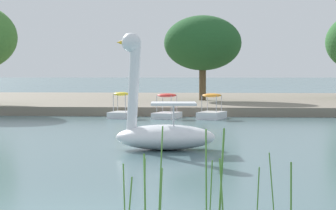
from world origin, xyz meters
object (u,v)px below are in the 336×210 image
object	(u,v)px
pedal_boat_red	(167,110)
swan_boat	(162,128)
pedal_boat_yellow	(121,111)
tree_broadleaf_right	(203,43)
pedal_boat_orange	(212,111)

from	to	relation	value
pedal_boat_red	swan_boat	bearing A→B (deg)	-86.25
swan_boat	pedal_boat_yellow	size ratio (longest dim) A/B	1.88
pedal_boat_red	tree_broadleaf_right	distance (m)	11.42
pedal_boat_orange	pedal_boat_yellow	distance (m)	4.86
pedal_boat_orange	tree_broadleaf_right	size ratio (longest dim) A/B	0.32
pedal_boat_yellow	tree_broadleaf_right	bearing A→B (deg)	68.19
swan_boat	tree_broadleaf_right	size ratio (longest dim) A/B	0.57
swan_boat	tree_broadleaf_right	xyz separation A→B (m)	(0.79, 24.11, 3.78)
pedal_boat_yellow	pedal_boat_orange	bearing A→B (deg)	-5.26
swan_boat	tree_broadleaf_right	distance (m)	24.42
tree_broadleaf_right	pedal_boat_yellow	bearing A→B (deg)	-111.81
tree_broadleaf_right	pedal_boat_red	bearing A→B (deg)	-99.05
pedal_boat_yellow	tree_broadleaf_right	world-z (taller)	tree_broadleaf_right
pedal_boat_orange	pedal_boat_yellow	bearing A→B (deg)	174.74
pedal_boat_orange	tree_broadleaf_right	bearing A→B (deg)	93.70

